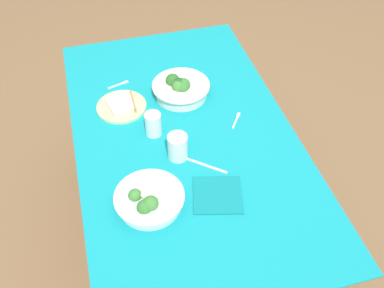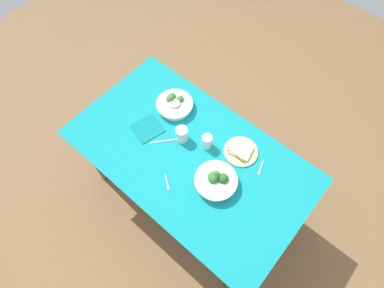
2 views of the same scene
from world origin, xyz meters
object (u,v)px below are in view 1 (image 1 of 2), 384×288
Objects in this scene: water_glass_center at (153,124)px; fork_by_near_bowl at (119,85)px; bread_side_plate at (122,105)px; fork_by_far_bowl at (236,120)px; napkin_folded_upper at (217,195)px; table_knife_left at (204,165)px; broccoli_bowl_near at (181,89)px; broccoli_bowl_far at (149,200)px; water_glass_side at (178,147)px.

water_glass_center reaches higher than fork_by_near_bowl.
fork_by_near_bowl is (0.34, 0.09, -0.05)m from water_glass_center.
fork_by_far_bowl is at bearing -114.44° from bread_side_plate.
table_knife_left is at bearing 2.45° from napkin_folded_upper.
napkin_folded_upper is (-0.55, -0.25, -0.01)m from bread_side_plate.
broccoli_bowl_near is at bearing 128.20° from table_knife_left.
broccoli_bowl_far is 1.30× the size of table_knife_left.
water_glass_side is at bearing -90.20° from fork_by_near_bowl.
broccoli_bowl_near is 2.83× the size of fork_by_far_bowl.
bread_side_plate is at bearing -111.34° from fork_by_near_bowl.
bread_side_plate is at bearing 100.09° from fork_by_far_bowl.
bread_side_plate is 0.21m from water_glass_center.
bread_side_plate is at bearing 1.35° from broccoli_bowl_far.
broccoli_bowl_far is 1.14× the size of bread_side_plate.
water_glass_side is at bearing 22.48° from napkin_folded_upper.
table_knife_left is at bearing -60.98° from broccoli_bowl_far.
water_glass_side is (-0.34, 0.10, 0.01)m from broccoli_bowl_near.
napkin_folded_upper reaches higher than table_knife_left.
fork_by_far_bowl and fork_by_near_bowl have the same top height.
fork_by_near_bowl is at bearing 84.89° from fork_by_far_bowl.
bread_side_plate is 0.60m from napkin_folded_upper.
broccoli_bowl_near reaches higher than broccoli_bowl_far.
fork_by_far_bowl is at bearing -92.39° from water_glass_center.
bread_side_plate is at bearing 28.10° from water_glass_center.
water_glass_center is 0.26m from table_knife_left.
water_glass_center is 0.58× the size of napkin_folded_upper.
fork_by_near_bowl is at bearing 17.10° from water_glass_side.
water_glass_center is (-0.19, -0.10, 0.04)m from bread_side_plate.
napkin_folded_upper is at bearing -174.14° from fork_by_far_bowl.
bread_side_plate is (0.53, 0.01, -0.02)m from broccoli_bowl_far.
water_glass_center is (0.34, -0.09, 0.02)m from broccoli_bowl_far.
bread_side_plate is at bearing 161.47° from table_knife_left.
broccoli_bowl_near is 0.41m from table_knife_left.
fork_by_far_bowl is 0.89× the size of fork_by_near_bowl.
napkin_folded_upper is at bearing -157.36° from water_glass_center.
water_glass_side is at bearing 150.01° from fork_by_far_bowl.
table_knife_left is at bearing -84.61° from fork_by_near_bowl.
fork_by_near_bowl is (0.49, 0.15, -0.05)m from water_glass_side.
broccoli_bowl_far reaches higher than fork_by_far_bowl.
fork_by_near_bowl is at bearing 152.88° from table_knife_left.
broccoli_bowl_far is at bearing -107.17° from fork_by_near_bowl.
broccoli_bowl_near is at bearing -15.73° from water_glass_side.
water_glass_center is at bearing 122.13° from fork_by_far_bowl.
fork_by_far_bowl is 0.56m from fork_by_near_bowl.
bread_side_plate is at bearing 24.54° from napkin_folded_upper.
water_glass_side is at bearing -157.14° from water_glass_center.
broccoli_bowl_far is at bearing 155.58° from broccoli_bowl_near.
water_glass_side reaches higher than napkin_folded_upper.
water_glass_side is (-0.15, -0.06, 0.00)m from water_glass_center.
water_glass_center is 0.94× the size of water_glass_side.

